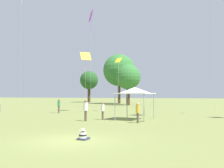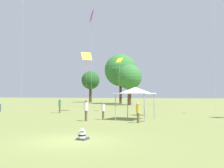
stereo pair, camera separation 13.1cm
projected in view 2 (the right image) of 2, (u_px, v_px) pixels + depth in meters
The scene contains 13 objects.
ground_plane at pixel (71, 141), 12.46m from camera, with size 300.00×300.00×0.00m, color olive.
seated_toddler at pixel (82, 135), 12.72m from camera, with size 0.48×0.58×0.55m.
person_standing_0 at pixel (86, 108), 21.73m from camera, with size 0.50×0.50×1.76m.
person_standing_1 at pixel (138, 111), 20.21m from camera, with size 0.32×0.32×1.58m.
person_standing_2 at pixel (103, 109), 22.90m from camera, with size 0.44×0.44×1.53m.
person_standing_4 at pixel (60, 105), 31.36m from camera, with size 0.45×0.45×1.65m.
canopy_tent at pixel (135, 91), 22.94m from camera, with size 3.24×3.24×2.86m.
kite_1 at pixel (92, 18), 28.31m from camera, with size 0.96×1.17×11.33m.
kite_5 at pixel (119, 62), 33.43m from camera, with size 1.00×0.84×6.93m.
kite_8 at pixel (87, 57), 34.25m from camera, with size 1.51×1.48×7.79m.
distant_tree_0 at pixel (91, 80), 75.13m from camera, with size 5.21×5.21×8.96m.
distant_tree_1 at pixel (129, 77), 54.57m from camera, with size 5.23×5.23×8.52m.
distant_tree_2 at pixel (120, 70), 63.06m from camera, with size 7.71×7.71×11.94m.
Camera 2 is at (6.09, -11.16, 2.20)m, focal length 42.00 mm.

